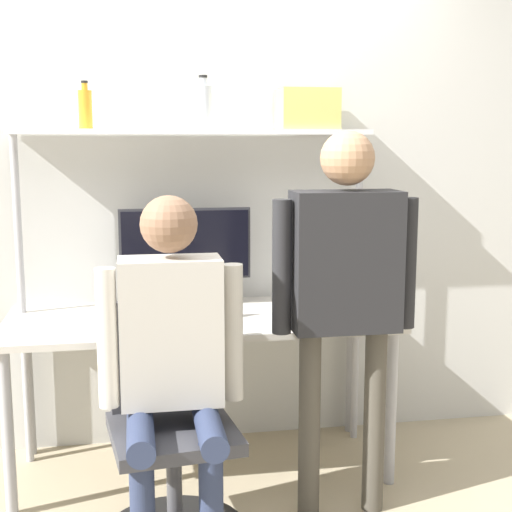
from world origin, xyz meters
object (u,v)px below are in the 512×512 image
Objects in this scene: cell_phone at (228,326)px; office_chair at (172,471)px; laptop at (168,312)px; person_seated at (172,346)px; monitor at (186,251)px; bottle_clear at (203,106)px; person_standing at (345,276)px; storage_box at (307,109)px; bottle_amber at (85,109)px.

cell_phone is 0.16× the size of office_chair.
person_seated is (-0.01, -0.50, -0.01)m from laptop.
monitor is at bearing 81.24° from office_chair.
bottle_clear is (0.10, 0.02, 0.69)m from monitor.
laptop is at bearing 152.67° from person_standing.
person_standing is at bearing 11.76° from person_seated.
person_standing is 1.00m from storage_box.
laptop is at bearing 88.46° from person_seated.
monitor is at bearing -2.49° from bottle_amber.
office_chair is 4.29× the size of bottle_amber.
laptop is at bearing 163.49° from cell_phone.
storage_box reaches higher than laptop.
cell_phone is 0.11× the size of person_seated.
cell_phone is 1.14m from storage_box.
storage_box is at bearing 0.00° from bottle_clear.
person_seated is (0.01, -0.05, 0.51)m from office_chair.
bottle_amber is at bearing 133.18° from laptop.
laptop is 1.38× the size of bottle_clear.
office_chair is (-0.02, -0.46, -0.52)m from laptop.
laptop is at bearing 87.61° from office_chair.
bottle_amber reaches higher than monitor.
laptop is 1.20m from storage_box.
storage_box is (0.73, 0.82, 1.42)m from office_chair.
storage_box is (0.72, 0.87, 0.90)m from person_seated.
bottle_amber reaches higher than cell_phone.
cell_phone is at bearing -70.83° from monitor.
storage_box reaches higher than office_chair.
bottle_clear is (0.22, 0.82, 1.43)m from office_chair.
storage_box is (0.60, 0.02, 0.68)m from monitor.
person_standing is 1.12m from bottle_clear.
storage_box reaches higher than cell_phone.
person_seated is at bearing -121.66° from cell_phone.
person_standing is (0.44, -0.28, 0.26)m from cell_phone.
cell_phone is 0.59m from person_standing.
laptop is 0.37× the size of office_chair.
laptop is 0.25× the size of person_seated.
person_seated is (-0.12, -0.85, -0.22)m from monitor.
person_standing reaches higher than cell_phone.
monitor is 2.26× the size of storage_box.
storage_box is (0.71, 0.37, 0.89)m from laptop.
monitor is at bearing 129.78° from person_standing.
person_standing is 1.44m from bottle_amber.
monitor is 0.81m from bottle_amber.
person_seated is 0.85× the size of person_standing.
monitor is 0.40× the size of person_standing.
person_seated is at bearing -168.24° from person_standing.
bottle_amber is (-0.60, 0.44, 0.95)m from cell_phone.
laptop reaches higher than cell_phone.
bottle_clear reaches higher than person_standing.
person_standing is at bearing -27.33° from laptop.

